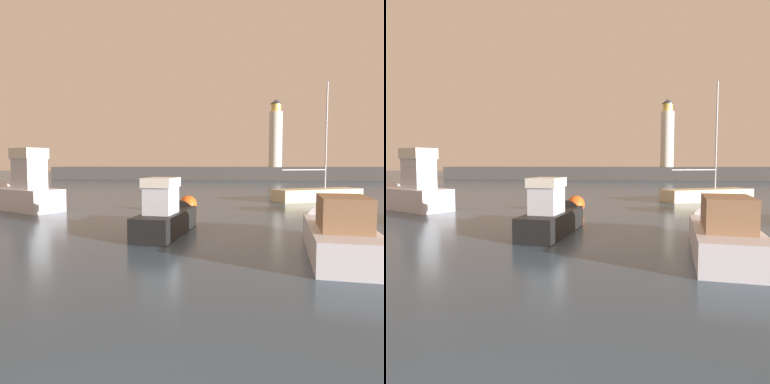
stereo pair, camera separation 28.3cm
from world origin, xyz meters
TOP-DOWN VIEW (x-y plane):
  - ground_plane at (0.00, 33.59)m, footprint 220.00×220.00m
  - breakwater at (0.00, 67.17)m, footprint 68.04×6.35m
  - lighthouse at (7.50, 67.17)m, footprint 2.33×2.33m
  - motorboat_0 at (4.11, 11.03)m, footprint 2.60×7.20m
  - motorboat_1 at (-13.35, 20.17)m, footprint 7.86×5.59m
  - motorboat_3 at (-2.01, 13.32)m, footprint 2.06×5.75m
  - sailboat_moored at (6.98, 28.00)m, footprint 7.33×5.06m
  - mooring_buoy at (-2.06, 19.38)m, footprint 1.04×1.04m

SIDE VIEW (x-z plane):
  - ground_plane at x=0.00m, z-range 0.00..0.00m
  - sailboat_moored at x=6.98m, z-range -4.08..5.10m
  - mooring_buoy at x=-2.06m, z-range 0.00..1.04m
  - motorboat_0 at x=4.11m, z-range -0.52..1.78m
  - motorboat_3 at x=-2.01m, z-range -0.53..1.98m
  - motorboat_1 at x=-13.35m, z-range -0.97..3.12m
  - breakwater at x=0.00m, z-range 0.00..2.29m
  - lighthouse at x=7.50m, z-range 1.97..14.09m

